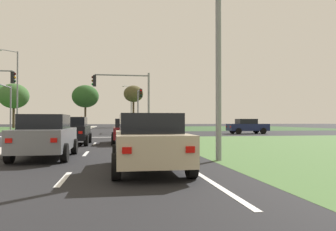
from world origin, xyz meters
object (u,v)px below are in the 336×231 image
(car_black_near, at_px, (72,131))
(treeline_fifth, at_px, (133,94))
(car_blue_fifth, at_px, (74,124))
(car_navy_sixth, at_px, (247,126))
(car_maroon_third, at_px, (128,131))
(traffic_signal_far_left, at_px, (5,99))
(car_grey_second, at_px, (46,136))
(pedestrian_at_median, at_px, (82,121))
(car_beige_fourth, at_px, (149,142))
(traffic_signal_near_right, at_px, (128,92))
(treeline_third, at_px, (14,96))
(traffic_signal_far_right, at_px, (139,102))
(street_lamp_fourth, at_px, (130,104))
(treeline_fourth, at_px, (85,96))
(street_lamp_third, at_px, (16,87))

(car_black_near, relative_size, treeline_fifth, 0.48)
(car_blue_fifth, xyz_separation_m, car_navy_sixth, (20.77, -23.70, -0.02))
(car_maroon_third, height_order, traffic_signal_far_left, traffic_signal_far_left)
(car_blue_fifth, bearing_deg, car_grey_second, 95.65)
(car_navy_sixth, bearing_deg, pedestrian_at_median, -125.20)
(car_beige_fourth, relative_size, car_navy_sixth, 1.01)
(treeline_fifth, bearing_deg, traffic_signal_near_right, -93.95)
(car_maroon_third, bearing_deg, treeline_third, 113.81)
(pedestrian_at_median, xyz_separation_m, treeline_third, (-13.99, 18.11, 4.65))
(car_grey_second, distance_m, car_blue_fifth, 44.00)
(car_navy_sixth, xyz_separation_m, traffic_signal_far_right, (-11.02, 6.74, 2.86))
(car_beige_fourth, height_order, treeline_fifth, treeline_fifth)
(car_maroon_third, height_order, street_lamp_fourth, street_lamp_fourth)
(treeline_fourth, relative_size, treeline_fifth, 1.01)
(car_maroon_third, relative_size, traffic_signal_far_right, 0.84)
(car_black_near, relative_size, street_lamp_third, 0.39)
(car_beige_fourth, bearing_deg, traffic_signal_far_right, 86.29)
(car_beige_fourth, height_order, traffic_signal_near_right, traffic_signal_near_right)
(street_lamp_fourth, distance_m, treeline_third, 23.39)
(car_beige_fourth, distance_m, treeline_fifth, 59.19)
(treeline_third, bearing_deg, street_lamp_third, -73.04)
(traffic_signal_far_left, bearing_deg, street_lamp_third, 96.77)
(pedestrian_at_median, distance_m, treeline_third, 23.35)
(street_lamp_third, bearing_deg, car_grey_second, -72.49)
(traffic_signal_far_right, bearing_deg, car_navy_sixth, -31.46)
(car_grey_second, bearing_deg, car_navy_sixth, 50.71)
(car_maroon_third, xyz_separation_m, car_blue_fifth, (-7.64, 36.28, 0.05))
(traffic_signal_far_left, distance_m, treeline_third, 25.37)
(car_blue_fifth, height_order, car_navy_sixth, car_blue_fifth)
(car_black_near, height_order, street_lamp_fourth, street_lamp_fourth)
(car_grey_second, relative_size, car_maroon_third, 0.95)
(traffic_signal_far_left, xyz_separation_m, treeline_fourth, (6.25, 30.00, 2.53))
(car_navy_sixth, distance_m, treeline_fifth, 37.07)
(treeline_third, height_order, treeline_fifth, treeline_fifth)
(car_navy_sixth, bearing_deg, traffic_signal_far_right, -121.46)
(street_lamp_third, height_order, treeline_fourth, street_lamp_third)
(car_maroon_third, relative_size, traffic_signal_far_left, 0.80)
(car_grey_second, xyz_separation_m, street_lamp_third, (-10.60, 33.62, 5.13))
(traffic_signal_near_right, distance_m, treeline_third, 40.77)
(traffic_signal_near_right, bearing_deg, car_beige_fourth, -90.49)
(traffic_signal_near_right, bearing_deg, car_navy_sixth, 19.75)
(car_blue_fifth, height_order, traffic_signal_far_right, traffic_signal_far_right)
(traffic_signal_near_right, height_order, treeline_fourth, treeline_fourth)
(car_grey_second, xyz_separation_m, car_blue_fifth, (-4.33, 43.79, 0.00))
(traffic_signal_near_right, height_order, street_lamp_fourth, street_lamp_fourth)
(car_black_near, relative_size, car_grey_second, 0.98)
(car_black_near, bearing_deg, treeline_third, 109.89)
(car_grey_second, bearing_deg, pedestrian_at_median, 93.41)
(traffic_signal_far_left, relative_size, treeline_fifth, 0.64)
(car_beige_fourth, bearing_deg, car_maroon_third, 90.71)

